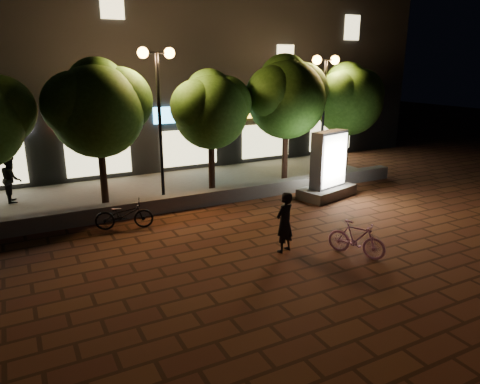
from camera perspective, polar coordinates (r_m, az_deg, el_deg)
ground at (r=12.22m, az=4.64°, el=-6.55°), size 80.00×80.00×0.00m
retaining_wall at (r=15.46m, az=-3.22°, el=-0.59°), size 16.00×0.45×0.50m
sidewalk at (r=17.74m, az=-6.56°, el=0.84°), size 16.00×5.00×0.08m
building_block at (r=23.29m, az=-13.04°, el=16.54°), size 28.00×8.12×11.30m
tree_left at (r=15.24m, az=-17.89°, el=10.67°), size 3.60×3.00×4.89m
tree_mid at (r=16.43m, az=-3.76°, el=10.96°), size 3.24×2.70×4.50m
tree_right at (r=17.99m, az=6.12°, el=12.48°), size 3.72×3.10×5.07m
tree_far_right at (r=19.95m, az=13.95°, el=11.90°), size 3.48×2.90×4.76m
street_lamp_left at (r=15.41m, az=-10.59°, el=13.40°), size 1.26×0.36×5.18m
street_lamp_right at (r=18.72m, az=10.92°, el=13.44°), size 1.26×0.36×4.98m
ad_kiosk at (r=16.36m, az=11.33°, el=2.72°), size 2.46×1.68×2.43m
scooter_pink at (r=11.63m, az=14.85°, el=-5.89°), size 1.08×1.54×0.91m
rider at (r=11.42m, az=5.80°, el=-3.93°), size 0.68×0.57×1.61m
scooter_parked at (r=13.47m, az=-14.79°, el=-2.84°), size 1.79×1.03×0.89m
pedestrian at (r=17.18m, az=-27.50°, el=1.53°), size 0.62×0.80×1.64m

